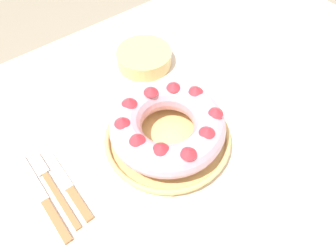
% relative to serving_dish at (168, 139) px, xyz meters
% --- Properties ---
extents(ground_plane, '(8.00, 8.00, 0.00)m').
position_rel_serving_dish_xyz_m(ground_plane, '(-0.01, 0.00, -0.73)').
color(ground_plane, gray).
extents(dining_table, '(1.56, 0.97, 0.72)m').
position_rel_serving_dish_xyz_m(dining_table, '(-0.01, 0.00, -0.09)').
color(dining_table, beige).
rests_on(dining_table, ground_plane).
extents(serving_dish, '(0.28, 0.28, 0.03)m').
position_rel_serving_dish_xyz_m(serving_dish, '(0.00, 0.00, 0.00)').
color(serving_dish, tan).
rests_on(serving_dish, dining_table).
extents(bundt_cake, '(0.25, 0.25, 0.08)m').
position_rel_serving_dish_xyz_m(bundt_cake, '(-0.00, -0.00, 0.05)').
color(bundt_cake, '#E09EAD').
rests_on(bundt_cake, serving_dish).
extents(fork, '(0.02, 0.21, 0.01)m').
position_rel_serving_dish_xyz_m(fork, '(-0.26, 0.06, -0.01)').
color(fork, '#936038').
rests_on(fork, dining_table).
extents(serving_knife, '(0.02, 0.23, 0.01)m').
position_rel_serving_dish_xyz_m(serving_knife, '(-0.28, 0.03, -0.01)').
color(serving_knife, '#936038').
rests_on(serving_knife, dining_table).
extents(cake_knife, '(0.02, 0.19, 0.01)m').
position_rel_serving_dish_xyz_m(cake_knife, '(-0.23, 0.03, -0.01)').
color(cake_knife, '#936038').
rests_on(cake_knife, dining_table).
extents(side_bowl, '(0.15, 0.15, 0.04)m').
position_rel_serving_dish_xyz_m(side_bowl, '(0.11, 0.25, 0.01)').
color(side_bowl, tan).
rests_on(side_bowl, dining_table).
extents(napkin, '(0.14, 0.12, 0.00)m').
position_rel_serving_dish_xyz_m(napkin, '(0.24, -0.02, -0.01)').
color(napkin, white).
rests_on(napkin, dining_table).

